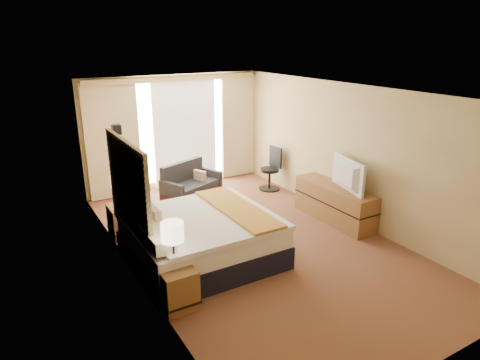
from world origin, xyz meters
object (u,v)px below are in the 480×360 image
media_dresser (334,203)px  bed (201,238)px  nightstand_left (177,287)px  lamp_right (118,182)px  desk_chair (271,171)px  floor_lamp (118,151)px  loveseat (190,187)px  lamp_left (172,233)px  nightstand_right (123,220)px  television (343,175)px

media_dresser → bed: 2.89m
nightstand_left → lamp_right: bearing=90.0°
nightstand_left → lamp_right: 2.67m
desk_chair → nightstand_left: bearing=-146.6°
nightstand_left → floor_lamp: floor_lamp is taller
media_dresser → loveseat: size_ratio=1.25×
floor_lamp → desk_chair: 3.49m
nightstand_left → bed: bearing=49.3°
floor_lamp → media_dresser: bearing=-36.8°
bed → loveseat: 2.78m
loveseat → desk_chair: (1.88, -0.38, 0.18)m
loveseat → floor_lamp: 1.79m
lamp_right → desk_chair: bearing=9.1°
nightstand_left → lamp_right: lamp_right is taller
desk_chair → lamp_left: lamp_left is taller
loveseat → media_dresser: bearing=-74.2°
nightstand_right → desk_chair: 3.73m
bed → loveseat: bearing=69.3°
desk_chair → lamp_left: 4.84m
lamp_left → media_dresser: bearing=15.0°
desk_chair → television: 2.40m
bed → television: size_ratio=2.10×
bed → desk_chair: bearing=37.8°
media_dresser → loveseat: 3.14m
floor_lamp → lamp_left: size_ratio=2.85×
media_dresser → desk_chair: (-0.03, 2.11, 0.09)m
nightstand_left → lamp_right: size_ratio=0.99×
bed → lamp_left: lamp_left is taller
loveseat → nightstand_left: bearing=-138.6°
nightstand_left → television: (3.65, 0.83, 0.72)m
lamp_right → loveseat: bearing=28.4°
bed → floor_lamp: bearing=100.7°
bed → loveseat: (0.98, 2.60, -0.12)m
nightstand_right → loveseat: loveseat is taller
media_dresser → bed: bed is taller
bed → desk_chair: 3.62m
nightstand_right → media_dresser: media_dresser is taller
lamp_right → floor_lamp: bearing=73.2°
loveseat → desk_chair: bearing=-33.1°
nightstand_left → lamp_right: (0.00, 2.57, 0.70)m
media_dresser → nightstand_left: bearing=-164.2°
media_dresser → lamp_left: bearing=-165.0°
lamp_right → nightstand_right: bearing=-91.0°
desk_chair → lamp_right: size_ratio=1.79×
floor_lamp → bed: bearing=-79.3°
media_dresser → lamp_left: size_ratio=2.88×
bed → loveseat: size_ratio=1.51×
lamp_left → television: television is taller
television → loveseat: bearing=48.0°
media_dresser → floor_lamp: bearing=143.2°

